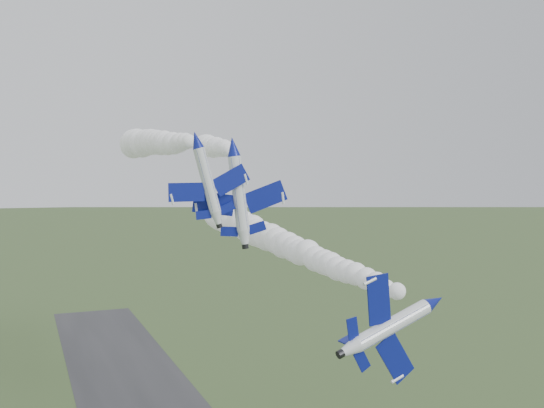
{
  "coord_description": "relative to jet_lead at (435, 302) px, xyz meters",
  "views": [
    {
      "loc": [
        -21.14,
        -48.3,
        43.56
      ],
      "look_at": [
        6.17,
        17.63,
        40.81
      ],
      "focal_mm": 40.0,
      "sensor_mm": 36.0,
      "label": 1
    }
  ],
  "objects": [
    {
      "name": "jet_lead",
      "position": [
        0.0,
        0.0,
        0.0
      ],
      "size": [
        4.0,
        12.54,
        9.82
      ],
      "rotation": [
        0.0,
        1.24,
        0.08
      ],
      "color": "white"
    },
    {
      "name": "smoke_trail_jet_lead",
      "position": [
        -1.37,
        33.94,
        2.59
      ],
      "size": [
        10.17,
        62.27,
        5.28
      ],
      "primitive_type": null,
      "rotation": [
        0.0,
        0.0,
        0.08
      ],
      "color": "white"
    },
    {
      "name": "jet_pair_left",
      "position": [
        -17.16,
        21.8,
        16.25
      ],
      "size": [
        9.52,
        11.73,
        3.56
      ],
      "rotation": [
        0.0,
        -0.26,
        -0.08
      ],
      "color": "white"
    },
    {
      "name": "smoke_trail_jet_pair_left",
      "position": [
        -14.86,
        59.1,
        18.02
      ],
      "size": [
        11.62,
        70.46,
        5.88
      ],
      "primitive_type": null,
      "rotation": [
        0.0,
        0.0,
        -0.08
      ],
      "color": "white"
    },
    {
      "name": "jet_pair_right",
      "position": [
        -12.45,
        22.47,
        15.6
      ],
      "size": [
        11.47,
        13.57,
        3.45
      ],
      "rotation": [
        0.0,
        -0.12,
        -0.21
      ],
      "color": "white"
    },
    {
      "name": "smoke_trail_jet_pair_right",
      "position": [
        -5.17,
        54.75,
        17.34
      ],
      "size": [
        16.4,
        58.13,
        4.42
      ],
      "primitive_type": null,
      "rotation": [
        0.0,
        0.0,
        -0.21
      ],
      "color": "white"
    }
  ]
}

